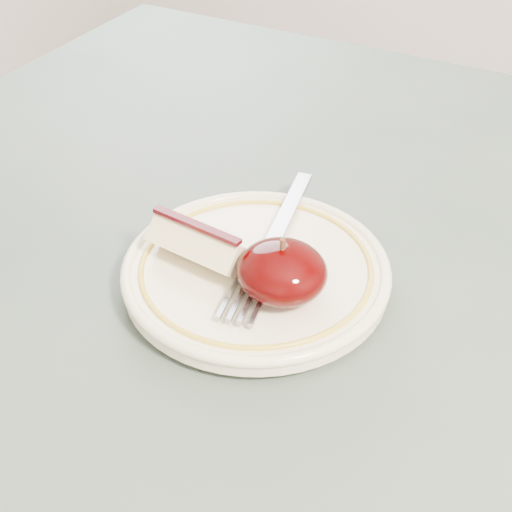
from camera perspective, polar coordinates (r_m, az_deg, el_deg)
The scene contains 5 objects.
table at distance 0.63m, azimuth 1.90°, elevation -6.78°, with size 0.90×0.90×0.75m.
plate at distance 0.54m, azimuth 0.00°, elevation -1.18°, with size 0.20×0.20×0.02m.
apple_half at distance 0.50m, azimuth 2.09°, elevation -1.25°, with size 0.07×0.06×0.05m.
apple_wedge at distance 0.53m, azimuth -4.70°, elevation 0.91°, with size 0.08×0.04×0.04m.
fork at distance 0.55m, azimuth 1.28°, elevation 1.01°, with size 0.06×0.20×0.00m.
Camera 1 is at (0.19, -0.40, 1.10)m, focal length 50.00 mm.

